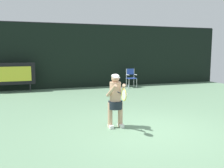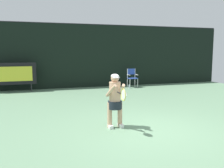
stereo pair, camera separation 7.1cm
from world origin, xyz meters
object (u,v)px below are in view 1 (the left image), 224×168
Objects in this scene: umpire_chair at (131,77)px; water_bottle at (128,87)px; tennis_racket at (124,95)px; scoreboard at (13,74)px; tennis_player at (115,98)px.

umpire_chair is 0.81m from water_bottle.
tennis_racket is at bearing -114.30° from umpire_chair.
tennis_racket reaches higher than water_bottle.
scoreboard is 6.16m from water_bottle.
tennis_player is at bearing -67.75° from scoreboard.
water_bottle is at bearing 64.72° from tennis_player.
tennis_racket is at bearing -91.00° from tennis_player.
tennis_player reaches higher than umpire_chair.
tennis_player is (2.98, -7.28, -0.13)m from scoreboard.
scoreboard is 6.44m from umpire_chair.
scoreboard reaches higher than tennis_racket.
tennis_racket is at bearing -113.34° from water_bottle.
umpire_chair reaches higher than water_bottle.
umpire_chair is at bearing 53.98° from water_bottle.
tennis_player reaches higher than tennis_racket.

